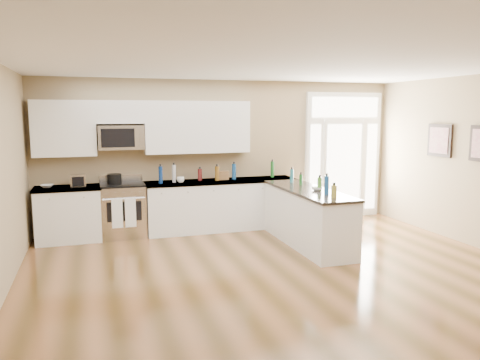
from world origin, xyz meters
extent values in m
plane|color=#4B3415|center=(0.00, 0.00, 0.00)|extent=(8.00, 8.00, 0.00)
plane|color=#988360|center=(0.00, 4.00, 1.40)|extent=(7.00, 0.00, 7.00)
plane|color=white|center=(0.00, 0.00, 2.80)|extent=(8.00, 8.00, 0.00)
cube|color=white|center=(-2.87, 3.69, 0.45)|extent=(1.06, 0.62, 0.90)
cube|color=black|center=(-2.87, 3.69, 0.05)|extent=(1.02, 0.52, 0.10)
cube|color=black|center=(-2.87, 3.69, 0.92)|extent=(1.10, 0.66, 0.04)
cube|color=white|center=(-0.16, 3.69, 0.45)|extent=(2.81, 0.62, 0.90)
cube|color=black|center=(-0.16, 3.69, 0.05)|extent=(2.77, 0.52, 0.10)
cube|color=black|center=(-0.16, 3.69, 0.92)|extent=(2.85, 0.66, 0.04)
cube|color=white|center=(0.93, 2.24, 0.45)|extent=(0.65, 2.28, 0.90)
cube|color=black|center=(0.93, 2.24, 0.05)|extent=(0.61, 2.18, 0.10)
cube|color=black|center=(0.93, 2.24, 0.92)|extent=(0.69, 2.32, 0.04)
cube|color=white|center=(-2.88, 3.83, 1.93)|extent=(1.04, 0.33, 0.95)
cube|color=white|center=(-0.57, 3.83, 1.93)|extent=(1.94, 0.33, 0.95)
cube|color=white|center=(-1.95, 3.83, 2.20)|extent=(0.82, 0.33, 0.40)
cube|color=silver|center=(-1.95, 3.80, 1.76)|extent=(0.78, 0.40, 0.42)
cube|color=black|center=(-2.01, 3.59, 1.76)|extent=(0.56, 0.01, 0.32)
cube|color=white|center=(2.55, 3.96, 1.30)|extent=(1.70, 0.08, 2.60)
cube|color=white|center=(2.55, 3.91, 1.05)|extent=(0.78, 0.02, 1.80)
cube|color=white|center=(1.89, 3.91, 1.05)|extent=(0.22, 0.02, 1.80)
cube|color=white|center=(3.21, 3.91, 1.05)|extent=(0.22, 0.02, 1.80)
cube|color=white|center=(2.55, 3.91, 2.30)|extent=(1.50, 0.02, 0.40)
cube|color=black|center=(3.47, 2.20, 1.70)|extent=(0.04, 0.58, 0.58)
cube|color=#9B3E5A|center=(3.45, 2.20, 1.70)|extent=(0.01, 0.46, 0.46)
cube|color=silver|center=(-1.96, 3.69, 0.46)|extent=(0.76, 0.62, 0.92)
cube|color=black|center=(-1.96, 3.69, 0.94)|extent=(0.76, 0.60, 0.03)
cube|color=silver|center=(-1.96, 3.99, 1.01)|extent=(0.76, 0.04, 0.14)
cube|color=black|center=(-1.96, 3.37, 0.52)|extent=(0.58, 0.01, 0.34)
cylinder|color=silver|center=(-1.96, 3.35, 0.74)|extent=(0.70, 0.02, 0.02)
cube|color=white|center=(-2.08, 3.34, 0.50)|extent=(0.18, 0.02, 0.50)
cube|color=white|center=(-1.86, 3.34, 0.50)|extent=(0.18, 0.02, 0.50)
cylinder|color=black|center=(-2.09, 3.73, 1.05)|extent=(0.30, 0.30, 0.19)
cube|color=silver|center=(-2.69, 3.65, 1.05)|extent=(0.25, 0.20, 0.21)
cube|color=brown|center=(-0.11, 3.75, 1.02)|extent=(0.20, 0.16, 0.16)
imported|color=white|center=(-3.19, 3.73, 0.96)|extent=(0.26, 0.26, 0.05)
imported|color=white|center=(1.00, 2.07, 0.97)|extent=(0.22, 0.22, 0.05)
imported|color=white|center=(-0.94, 3.59, 0.99)|extent=(0.17, 0.17, 0.10)
cylinder|color=#19591E|center=(1.01, 2.70, 1.03)|extent=(0.06, 0.06, 0.18)
cylinder|color=navy|center=(0.10, 3.72, 1.09)|extent=(0.08, 0.08, 0.29)
cylinder|color=brown|center=(-0.25, 3.65, 1.07)|extent=(0.08, 0.08, 0.27)
cylinder|color=olive|center=(0.94, 1.40, 1.04)|extent=(0.08, 0.08, 0.19)
cylinder|color=#26727F|center=(0.97, 3.00, 1.06)|extent=(0.06, 0.06, 0.24)
cylinder|color=#591919|center=(-0.55, 3.77, 1.05)|extent=(0.08, 0.08, 0.22)
cylinder|color=#B2B2B7|center=(-1.05, 3.67, 1.10)|extent=(0.07, 0.07, 0.32)
cylinder|color=navy|center=(-1.30, 3.59, 1.09)|extent=(0.07, 0.07, 0.31)
cylinder|color=#3F7226|center=(1.04, 2.05, 1.05)|extent=(0.07, 0.07, 0.22)
cylinder|color=#19591E|center=(0.90, 3.78, 1.09)|extent=(0.07, 0.07, 0.31)
cylinder|color=navy|center=(0.97, 1.70, 1.09)|extent=(0.07, 0.07, 0.29)
camera|label=1|loc=(-2.44, -4.66, 2.18)|focal=35.00mm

